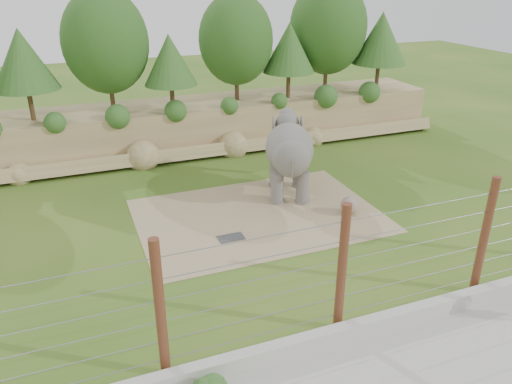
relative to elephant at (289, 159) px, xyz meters
name	(u,v)px	position (x,y,z in m)	size (l,w,h in m)	color
ground	(276,253)	(-2.58, -4.56, -1.73)	(90.00, 90.00, 0.00)	#315D17
back_embankment	(196,78)	(-2.00, 8.12, 2.24)	(30.00, 5.52, 8.77)	#89774F
dirt_patch	(258,215)	(-2.08, -1.56, -1.72)	(10.00, 7.00, 0.02)	tan
drain_grate	(231,238)	(-3.78, -2.97, -1.69)	(1.00, 0.60, 0.03)	#262628
elephant	(289,159)	(0.00, 0.00, 0.00)	(1.83, 4.27, 3.46)	#595450
stone_ball	(349,205)	(1.56, -2.77, -1.33)	(0.76, 0.76, 0.76)	gray
retaining_wall	(347,332)	(-2.58, -9.56, -1.48)	(26.00, 0.35, 0.50)	beige
barrier_fence	(342,270)	(-2.58, -9.06, 0.27)	(20.26, 0.26, 4.00)	#532D1B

